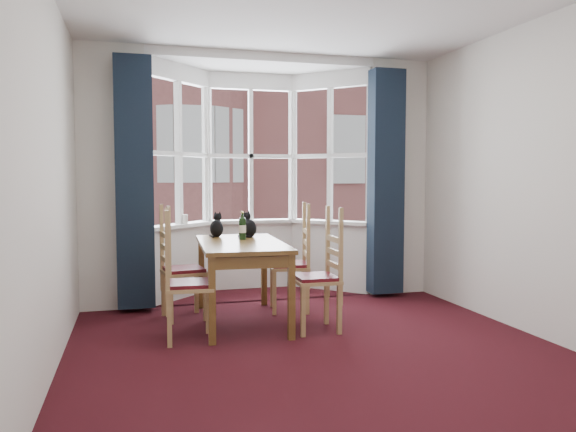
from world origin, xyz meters
name	(u,v)px	position (x,y,z in m)	size (l,w,h in m)	color
floor	(331,362)	(0.00, 0.00, 0.00)	(4.50, 4.50, 0.00)	black
wall_left	(43,179)	(-2.00, 0.00, 1.40)	(4.50, 4.50, 0.00)	silver
wall_right	(555,178)	(2.00, 0.00, 1.40)	(4.50, 4.50, 0.00)	silver
wall_near	(543,181)	(0.00, -2.25, 1.40)	(4.00, 4.00, 0.00)	silver
wall_back_pier_left	(112,178)	(-1.65, 2.25, 1.40)	(0.70, 0.12, 2.80)	silver
wall_back_pier_right	(397,178)	(1.65, 2.25, 1.40)	(0.70, 0.12, 2.80)	silver
bay_window	(255,178)	(0.00, 2.75, 1.40)	(2.76, 0.94, 2.80)	white
curtain_left	(135,183)	(-1.42, 2.07, 1.35)	(0.38, 0.22, 2.60)	#162131
curtain_right	(386,182)	(1.42, 2.07, 1.35)	(0.38, 0.22, 2.60)	#162131
dining_table	(241,252)	(-0.44, 1.35, 0.69)	(0.86, 1.50, 0.79)	brown
chair_left_near	(178,287)	(-1.07, 0.87, 0.47)	(0.42, 0.44, 0.92)	tan
chair_left_far	(175,272)	(-1.05, 1.63, 0.47)	(0.45, 0.47, 0.92)	tan
chair_right_near	(325,279)	(0.26, 0.88, 0.47)	(0.40, 0.42, 0.92)	tan
chair_right_far	(298,266)	(0.23, 1.67, 0.47)	(0.47, 0.48, 0.92)	tan
cat_left	(217,227)	(-0.60, 1.88, 0.89)	(0.19, 0.22, 0.27)	black
cat_right	(249,227)	(-0.28, 1.76, 0.89)	(0.19, 0.23, 0.28)	black
wine_bottle	(242,227)	(-0.39, 1.55, 0.91)	(0.07, 0.07, 0.28)	black
candle_tall	(185,219)	(-0.86, 2.60, 0.92)	(0.06, 0.06, 0.11)	white
street	(159,293)	(0.00, 32.25, -6.00)	(80.00, 80.00, 0.00)	#333335
tenement_building	(180,171)	(0.00, 14.01, 1.60)	(18.40, 7.80, 15.20)	#A25854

